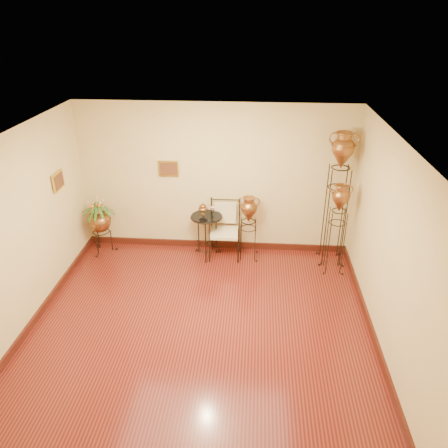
# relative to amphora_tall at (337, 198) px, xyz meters

# --- Properties ---
(ground) EXTENTS (5.00, 5.00, 0.00)m
(ground) POSITION_rel_amphora_tall_xyz_m (-2.15, -2.15, -1.25)
(ground) COLOR maroon
(ground) RESTS_ON ground
(room_shell) EXTENTS (5.02, 5.02, 2.81)m
(room_shell) POSITION_rel_amphora_tall_xyz_m (-2.16, -2.14, 0.48)
(room_shell) COLOR beige
(room_shell) RESTS_ON ground
(amphora_tall) EXTENTS (0.56, 0.56, 2.44)m
(amphora_tall) POSITION_rel_amphora_tall_xyz_m (0.00, 0.00, 0.00)
(amphora_tall) COLOR black
(amphora_tall) RESTS_ON ground
(amphora_mid) EXTENTS (0.42, 0.42, 1.65)m
(amphora_mid) POSITION_rel_amphora_tall_xyz_m (0.00, -0.32, -0.42)
(amphora_mid) COLOR black
(amphora_mid) RESTS_ON ground
(amphora_short) EXTENTS (0.49, 0.49, 1.24)m
(amphora_short) POSITION_rel_amphora_tall_xyz_m (-1.52, 0.00, -0.63)
(amphora_short) COLOR black
(amphora_short) RESTS_ON ground
(planter_urn) EXTENTS (0.78, 0.78, 1.22)m
(planter_urn) POSITION_rel_amphora_tall_xyz_m (-4.30, 0.00, -0.57)
(planter_urn) COLOR black
(planter_urn) RESTS_ON ground
(armchair) EXTENTS (0.61, 0.57, 1.07)m
(armchair) POSITION_rel_amphora_tall_xyz_m (-1.95, 0.00, -0.71)
(armchair) COLOR black
(armchair) RESTS_ON ground
(side_table) EXTENTS (0.69, 0.69, 1.04)m
(side_table) POSITION_rel_amphora_tall_xyz_m (-2.29, 0.00, -0.82)
(side_table) COLOR black
(side_table) RESTS_ON ground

